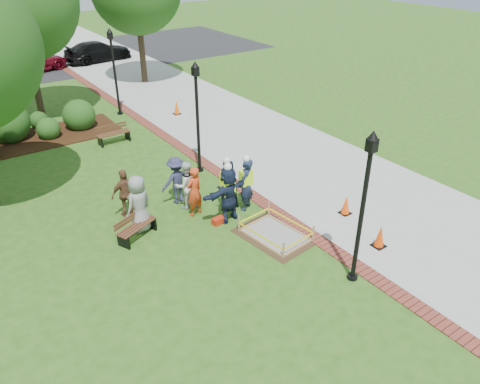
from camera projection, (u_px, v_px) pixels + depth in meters
ground at (249, 241)px, 14.13m from camera, size 100.00×100.00×0.00m
sidewalk at (213, 116)px, 23.79m from camera, size 6.00×60.00×0.02m
brick_edging at (155, 129)px, 22.16m from camera, size 0.50×60.00×0.03m
mulch_bed at (40, 138)px, 21.19m from camera, size 7.00×3.00×0.05m
parking_lot at (27, 63)px, 33.44m from camera, size 36.00×12.00×0.01m
wet_concrete_pad at (275, 230)px, 14.27m from camera, size 1.96×2.48×0.55m
bench_near at (137, 231)px, 14.19m from camera, size 1.44×0.94×0.74m
bench_far at (114, 137)px, 20.64m from camera, size 1.48×0.53×0.79m
cone_front at (380, 237)px, 13.72m from camera, size 0.37×0.37×0.73m
cone_back at (346, 205)px, 15.35m from camera, size 0.35×0.35×0.69m
cone_far at (177, 108)px, 23.84m from camera, size 0.37×0.37×0.73m
toolbox at (219, 221)px, 14.95m from camera, size 0.44×0.27×0.21m
lamp_near at (364, 199)px, 11.41m from camera, size 0.28×0.28×4.26m
lamp_mid at (197, 110)px, 17.13m from camera, size 0.28×0.28×4.26m
lamp_far at (114, 66)px, 22.85m from camera, size 0.28×0.28×4.26m
tree_back at (18, 2)px, 20.94m from camera, size 5.31×5.31×8.13m
shrub_b at (11, 140)px, 21.07m from camera, size 1.96×1.96×1.96m
shrub_c at (50, 138)px, 21.24m from camera, size 1.04×1.04×1.04m
shrub_d at (81, 128)px, 22.31m from camera, size 1.51×1.51×1.51m
shrub_e at (41, 128)px, 22.35m from camera, size 0.87×0.87×0.87m
casual_person_a at (139, 204)px, 14.24m from camera, size 0.69×0.57×1.87m
casual_person_b at (194, 192)px, 15.09m from camera, size 0.62×0.48×1.70m
casual_person_c at (186, 185)px, 15.52m from camera, size 0.57×0.40×1.66m
casual_person_d at (126, 193)px, 15.05m from camera, size 0.54×0.36×1.65m
casual_person_e at (177, 180)px, 15.80m from camera, size 0.55×0.36×1.68m
hivis_worker_a at (228, 193)px, 14.72m from camera, size 0.65×0.47×2.03m
hivis_worker_b at (246, 183)px, 15.36m from camera, size 0.70×0.63×1.98m
hivis_worker_c at (227, 184)px, 15.37m from camera, size 0.62×0.46×1.91m
parked_car_c at (33, 72)px, 31.43m from camera, size 2.85×4.65×1.41m
parked_car_d at (99, 61)px, 34.01m from camera, size 2.56×4.87×1.52m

